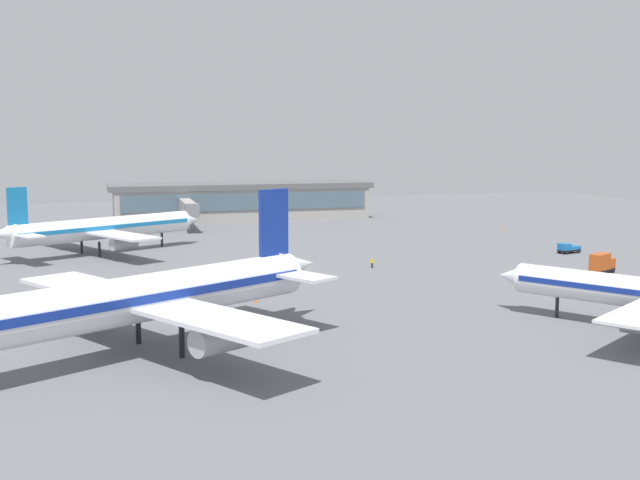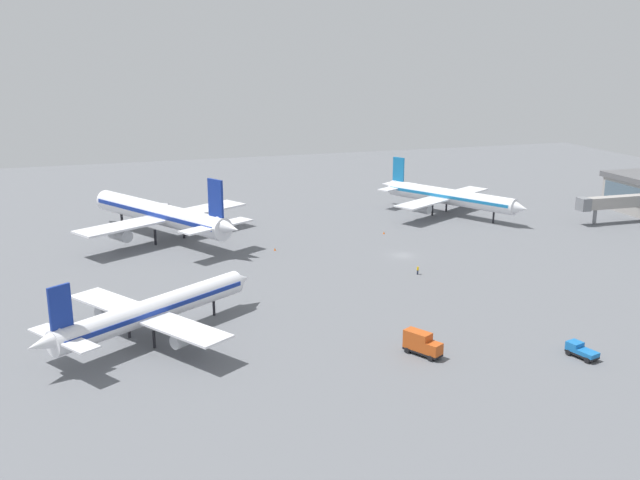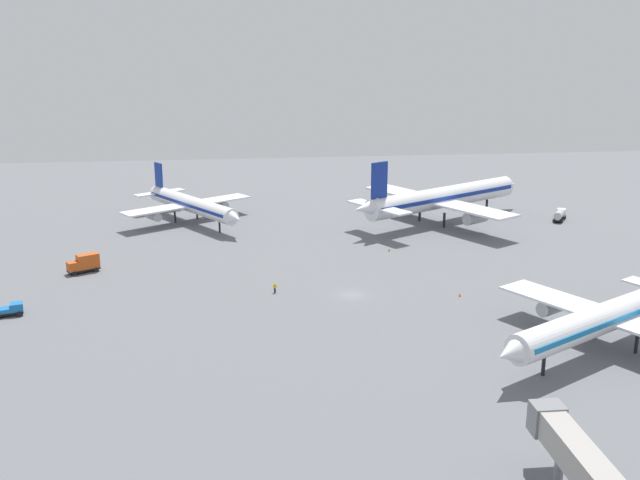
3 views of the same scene
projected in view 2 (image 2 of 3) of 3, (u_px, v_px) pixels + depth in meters
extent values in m
plane|color=slate|center=(403.00, 255.00, 147.59)|extent=(288.00, 288.00, 0.00)
cylinder|color=white|center=(159.00, 214.00, 158.97)|extent=(40.34, 26.26, 4.83)
cone|color=white|center=(102.00, 199.00, 174.09)|extent=(6.48, 6.39, 4.59)
cone|color=white|center=(228.00, 228.00, 143.65)|extent=(7.16, 6.37, 3.86)
cube|color=navy|center=(159.00, 212.00, 158.87)|extent=(38.87, 25.46, 0.87)
cube|color=white|center=(165.00, 217.00, 157.67)|extent=(27.05, 39.55, 0.43)
cylinder|color=#A5A8AD|center=(120.00, 235.00, 149.75)|extent=(6.26, 5.17, 2.65)
cylinder|color=#A5A8AD|center=(207.00, 216.00, 166.48)|extent=(6.26, 5.17, 2.65)
cube|color=white|center=(217.00, 226.00, 146.07)|extent=(11.79, 16.39, 0.35)
cube|color=navy|center=(216.00, 198.00, 144.56)|extent=(3.90, 2.57, 7.72)
cylinder|color=black|center=(122.00, 221.00, 169.97)|extent=(0.58, 0.58, 3.38)
cylinder|color=black|center=(155.00, 237.00, 155.00)|extent=(0.58, 0.58, 3.38)
cylinder|color=black|center=(184.00, 231.00, 160.53)|extent=(0.58, 0.58, 3.38)
cylinder|color=white|center=(155.00, 309.00, 104.86)|extent=(21.20, 29.69, 3.64)
cone|color=white|center=(240.00, 280.00, 118.09)|extent=(4.89, 4.94, 3.46)
cone|color=white|center=(44.00, 343.00, 91.49)|extent=(4.93, 5.41, 2.91)
cube|color=navy|center=(155.00, 308.00, 104.79)|extent=(20.53, 28.62, 0.66)
cube|color=white|center=(146.00, 315.00, 103.72)|extent=(29.21, 21.67, 0.33)
cylinder|color=#A5A8AD|center=(110.00, 310.00, 109.41)|extent=(4.03, 4.70, 2.00)
cylinder|color=#A5A8AD|center=(186.00, 338.00, 98.69)|extent=(4.03, 4.70, 2.00)
cube|color=white|center=(63.00, 338.00, 93.60)|extent=(12.15, 9.38, 0.26)
cube|color=navy|center=(60.00, 307.00, 92.46)|extent=(2.07, 2.87, 5.83)
cylinder|color=black|center=(214.00, 308.00, 114.36)|extent=(0.44, 0.44, 2.55)
cylinder|color=black|center=(129.00, 330.00, 105.46)|extent=(0.44, 0.44, 2.55)
cylinder|color=black|center=(154.00, 339.00, 101.91)|extent=(0.44, 0.44, 2.55)
cylinder|color=white|center=(450.00, 197.00, 181.72)|extent=(33.68, 21.37, 4.00)
cone|color=white|center=(519.00, 208.00, 168.97)|extent=(5.36, 5.28, 3.80)
cone|color=white|center=(389.00, 185.00, 194.31)|extent=(5.93, 5.25, 3.20)
cube|color=#1972B2|center=(450.00, 196.00, 181.64)|extent=(32.45, 20.73, 0.72)
cube|color=white|center=(444.00, 197.00, 183.02)|extent=(22.06, 32.99, 0.36)
cylinder|color=#A5A8AD|center=(464.00, 197.00, 190.24)|extent=(5.20, 4.24, 2.20)
cylinder|color=#A5A8AD|center=(422.00, 209.00, 176.53)|extent=(5.20, 4.24, 2.20)
cube|color=white|center=(398.00, 187.00, 192.37)|extent=(9.64, 13.65, 0.29)
cube|color=#1972B2|center=(399.00, 169.00, 191.12)|extent=(3.26, 2.09, 6.41)
cylinder|color=black|center=(493.00, 218.00, 174.24)|extent=(0.48, 0.48, 2.80)
cylinder|color=black|center=(446.00, 206.00, 186.79)|extent=(0.48, 0.48, 2.80)
cylinder|color=black|center=(432.00, 210.00, 182.25)|extent=(0.48, 0.48, 2.80)
cube|color=black|center=(158.00, 210.00, 186.17)|extent=(5.09, 6.29, 0.30)
cube|color=white|center=(150.00, 206.00, 186.53)|extent=(2.58, 2.55, 1.60)
cube|color=#3F596B|center=(147.00, 205.00, 186.66)|extent=(1.37, 0.96, 0.90)
cylinder|color=#B7B7BC|center=(161.00, 206.00, 185.65)|extent=(4.00, 4.74, 1.80)
cylinder|color=black|center=(148.00, 211.00, 185.92)|extent=(0.69, 0.83, 0.80)
cylinder|color=black|center=(152.00, 209.00, 187.68)|extent=(0.69, 0.83, 0.80)
cylinder|color=black|center=(164.00, 212.00, 184.74)|extent=(0.69, 0.83, 0.80)
cylinder|color=black|center=(167.00, 210.00, 186.50)|extent=(0.69, 0.83, 0.80)
cube|color=black|center=(423.00, 351.00, 99.66)|extent=(5.82, 4.38, 0.30)
cube|color=#BF4C19|center=(434.00, 349.00, 98.16)|extent=(2.50, 2.54, 1.60)
cube|color=#3F596B|center=(439.00, 348.00, 97.54)|extent=(0.85, 1.43, 0.90)
cube|color=#BF4C19|center=(418.00, 340.00, 99.88)|extent=(4.24, 3.51, 2.60)
cylinder|color=black|center=(438.00, 354.00, 99.07)|extent=(0.84, 0.65, 0.80)
cylinder|color=black|center=(430.00, 359.00, 97.74)|extent=(0.84, 0.65, 0.80)
cylinder|color=black|center=(415.00, 347.00, 101.67)|extent=(0.84, 0.65, 0.80)
cylinder|color=black|center=(407.00, 351.00, 100.33)|extent=(0.84, 0.65, 0.80)
cube|color=black|center=(582.00, 354.00, 98.84)|extent=(4.74, 2.99, 0.30)
cube|color=#1966B2|center=(575.00, 346.00, 99.70)|extent=(2.24, 2.31, 1.20)
cube|color=#3F596B|center=(570.00, 342.00, 100.30)|extent=(0.50, 1.56, 0.67)
cube|color=#1966B2|center=(588.00, 353.00, 98.00)|extent=(3.01, 2.52, 0.60)
cylinder|color=black|center=(568.00, 353.00, 99.63)|extent=(0.85, 0.50, 0.80)
cylinder|color=black|center=(577.00, 350.00, 100.63)|extent=(0.85, 0.50, 0.80)
cylinder|color=black|center=(587.00, 360.00, 97.14)|extent=(0.85, 0.50, 0.80)
cylinder|color=black|center=(596.00, 357.00, 98.14)|extent=(0.85, 0.50, 0.80)
cylinder|color=#1E2338|center=(418.00, 272.00, 135.14)|extent=(0.32, 0.32, 0.85)
cylinder|color=yellow|center=(418.00, 269.00, 134.95)|extent=(0.38, 0.38, 0.60)
sphere|color=tan|center=(418.00, 267.00, 134.84)|extent=(0.22, 0.22, 0.22)
cylinder|color=yellow|center=(418.00, 269.00, 134.73)|extent=(0.10, 0.10, 0.54)
cylinder|color=yellow|center=(417.00, 268.00, 135.17)|extent=(0.10, 0.10, 0.54)
cube|color=#9E9993|center=(617.00, 202.00, 173.85)|extent=(2.89, 16.88, 2.80)
cylinder|color=slate|center=(595.00, 217.00, 173.07)|extent=(0.90, 0.90, 3.80)
cube|color=slate|center=(584.00, 204.00, 171.23)|extent=(3.16, 2.45, 3.08)
cone|color=#EA590C|center=(275.00, 249.00, 151.02)|extent=(0.44, 0.44, 0.60)
cone|color=#EA590C|center=(384.00, 233.00, 164.48)|extent=(0.44, 0.44, 0.60)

